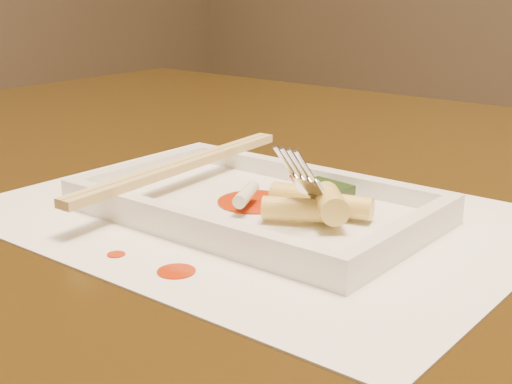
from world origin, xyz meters
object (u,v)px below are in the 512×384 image
Objects in this scene: plate_base at (256,210)px; placemat at (256,216)px; chopstick_a at (178,165)px; table at (340,281)px; fork at (352,115)px.

placemat is at bearing 180.00° from plate_base.
placemat is 0.00m from plate_base.
plate_base is at bearing 0.00° from chopstick_a.
placemat is 1.54× the size of plate_base.
chopstick_a is at bearing -120.14° from table.
table is 5.38× the size of plate_base.
placemat is at bearing -87.73° from table.
fork reaches higher than plate_base.
placemat is 0.09m from chopstick_a.
table is 0.23m from fork.
table is 10.00× the size of fork.
table is at bearing 59.86° from chopstick_a.
placemat reaches higher than table.
fork is (0.08, -0.11, 0.18)m from table.
chopstick_a is at bearing 180.00° from plate_base.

